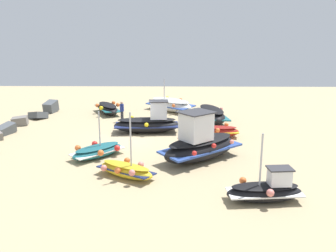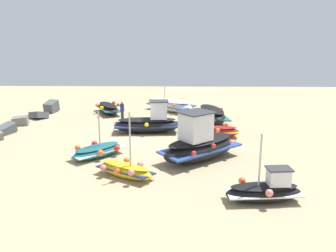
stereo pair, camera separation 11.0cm
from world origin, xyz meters
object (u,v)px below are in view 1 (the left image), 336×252
at_px(fishing_boat_5, 266,190).
at_px(fishing_boat_2, 170,105).
at_px(fishing_boat_3, 126,170).
at_px(fishing_boat_4, 217,131).
at_px(person_walking, 122,110).
at_px(fishing_boat_0, 148,123).
at_px(fishing_boat_7, 108,108).
at_px(fishing_boat_1, 200,144).
at_px(fishing_boat_6, 211,114).
at_px(fishing_boat_8, 98,151).

bearing_deg(fishing_boat_5, fishing_boat_2, 97.96).
bearing_deg(fishing_boat_3, fishing_boat_4, -94.83).
distance_m(fishing_boat_5, person_walking, 16.11).
xyz_separation_m(fishing_boat_0, fishing_boat_7, (6.17, 4.01, -0.23)).
xyz_separation_m(fishing_boat_0, fishing_boat_3, (-8.29, 0.53, -0.31)).
relative_size(fishing_boat_1, fishing_boat_7, 1.26).
bearing_deg(fishing_boat_2, fishing_boat_3, -56.61).
bearing_deg(fishing_boat_3, fishing_boat_1, -114.55).
height_order(fishing_boat_7, person_walking, person_walking).
bearing_deg(fishing_boat_6, fishing_boat_5, -5.45).
bearing_deg(fishing_boat_4, fishing_boat_5, -82.19).
distance_m(fishing_boat_4, fishing_boat_7, 11.39).
height_order(fishing_boat_1, fishing_boat_8, fishing_boat_1).
distance_m(fishing_boat_1, person_walking, 10.47).
distance_m(fishing_boat_2, fishing_boat_4, 9.04).
bearing_deg(fishing_boat_7, person_walking, -176.91).
bearing_deg(fishing_boat_8, fishing_boat_0, -161.41).
height_order(fishing_boat_4, fishing_boat_8, fishing_boat_8).
bearing_deg(fishing_boat_8, person_walking, -137.45).
height_order(fishing_boat_0, fishing_boat_3, fishing_boat_3).
height_order(fishing_boat_0, fishing_boat_1, fishing_boat_1).
bearing_deg(fishing_boat_5, fishing_boat_1, 110.48).
distance_m(fishing_boat_2, fishing_boat_7, 5.61).
bearing_deg(fishing_boat_4, fishing_boat_3, -124.42).
bearing_deg(fishing_boat_6, person_walking, -98.80).
height_order(fishing_boat_1, fishing_boat_5, fishing_boat_5).
relative_size(fishing_boat_0, fishing_boat_3, 1.41).
xyz_separation_m(fishing_boat_2, person_walking, (-4.21, 3.80, 0.38)).
bearing_deg(fishing_boat_8, fishing_boat_6, -176.73).
xyz_separation_m(fishing_boat_1, fishing_boat_8, (0.39, 5.84, -0.56)).
relative_size(fishing_boat_4, fishing_boat_6, 0.65).
relative_size(fishing_boat_0, person_walking, 2.86).
relative_size(fishing_boat_2, fishing_boat_3, 1.41).
xyz_separation_m(fishing_boat_6, fishing_boat_8, (-8.51, 7.35, -0.26)).
relative_size(fishing_boat_3, person_walking, 2.02).
distance_m(fishing_boat_2, fishing_boat_8, 13.28).
xyz_separation_m(fishing_boat_4, fishing_boat_6, (4.28, -0.05, 0.21)).
xyz_separation_m(fishing_boat_3, fishing_boat_8, (2.96, 2.01, -0.02)).
height_order(fishing_boat_2, fishing_boat_7, fishing_boat_2).
xyz_separation_m(fishing_boat_4, fishing_boat_7, (7.27, 8.77, 0.05)).
relative_size(fishing_boat_3, fishing_boat_4, 1.10).
height_order(fishing_boat_5, fishing_boat_7, fishing_boat_5).
bearing_deg(person_walking, fishing_boat_2, 6.77).
bearing_deg(fishing_boat_7, fishing_boat_2, -104.06).
xyz_separation_m(fishing_boat_1, person_walking, (8.83, 5.61, 0.03)).
bearing_deg(person_walking, fishing_boat_4, -71.95).
bearing_deg(fishing_boat_5, fishing_boat_6, 88.58).
bearing_deg(fishing_boat_4, fishing_boat_8, -147.99).
bearing_deg(fishing_boat_1, fishing_boat_4, -146.71).
xyz_separation_m(fishing_boat_0, person_walking, (3.12, 2.31, 0.26)).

